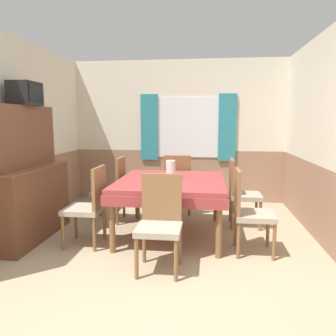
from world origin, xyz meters
TOP-DOWN VIEW (x-y plane):
  - ground_plane at (0.00, 0.00)m, footprint 16.00×16.00m
  - wall_back at (0.01, 3.69)m, footprint 4.28×0.09m
  - wall_left at (-1.96, 1.84)m, footprint 0.05×4.07m
  - wall_right at (1.96, 1.84)m, footprint 0.05×4.07m
  - dining_table at (0.09, 1.77)m, footprint 1.40×1.55m
  - chair_left_near at (-0.85, 1.29)m, footprint 0.44×0.44m
  - chair_head_window at (0.09, 2.78)m, footprint 0.44×0.44m
  - chair_left_far at (-0.85, 2.26)m, footprint 0.44×0.44m
  - chair_right_far at (1.02, 2.26)m, footprint 0.44×0.44m
  - chair_head_near at (0.09, 0.76)m, footprint 0.44×0.44m
  - chair_right_near at (1.02, 1.29)m, footprint 0.44×0.44m
  - sideboard at (-1.71, 1.41)m, footprint 0.46×1.39m
  - tv at (-1.70, 1.48)m, footprint 0.29×0.39m
  - vase at (0.08, 1.76)m, footprint 0.12×0.12m

SIDE VIEW (x-z plane):
  - ground_plane at x=0.00m, z-range 0.00..0.00m
  - chair_left_near at x=-0.85m, z-range 0.03..1.00m
  - chair_head_window at x=0.09m, z-range 0.03..1.00m
  - chair_left_far at x=-0.85m, z-range 0.03..1.00m
  - chair_right_far at x=1.02m, z-range 0.03..1.00m
  - chair_head_near at x=0.09m, z-range 0.03..1.00m
  - chair_right_near at x=1.02m, z-range 0.03..1.00m
  - dining_table at x=0.09m, z-range 0.27..1.02m
  - sideboard at x=-1.71m, z-range -0.13..1.56m
  - vase at x=0.08m, z-range 0.75..1.00m
  - wall_left at x=-1.96m, z-range 0.00..2.60m
  - wall_right at x=1.96m, z-range 0.00..2.60m
  - wall_back at x=0.01m, z-range 0.01..2.61m
  - tv at x=-1.70m, z-range 1.70..1.99m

